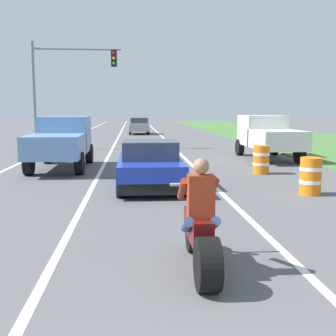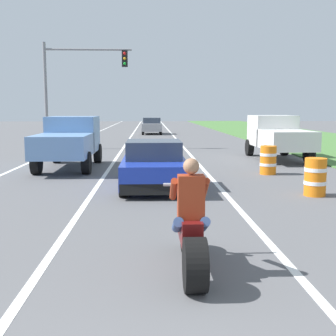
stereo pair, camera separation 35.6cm
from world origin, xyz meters
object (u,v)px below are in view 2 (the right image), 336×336
motorcycle_with_rider (191,232)px  pickup_truck_left_lane_light_blue (69,140)px  traffic_light_mast_near (73,78)px  pickup_truck_right_shoulder_white (278,135)px  construction_barrel_nearest (315,177)px  sports_car_blue (154,165)px  construction_barrel_mid (268,160)px  distant_car_far_ahead (152,126)px

motorcycle_with_rider → pickup_truck_left_lane_light_blue: 11.61m
traffic_light_mast_near → pickup_truck_left_lane_light_blue: bearing=-81.6°
pickup_truck_right_shoulder_white → construction_barrel_nearest: pickup_truck_right_shoulder_white is taller
sports_car_blue → construction_barrel_nearest: bearing=-20.4°
construction_barrel_mid → construction_barrel_nearest: bearing=-86.9°
motorcycle_with_rider → construction_barrel_nearest: size_ratio=2.21×
construction_barrel_nearest → motorcycle_with_rider: bearing=-125.6°
pickup_truck_left_lane_light_blue → pickup_truck_right_shoulder_white: (8.88, 2.51, 0.00)m
construction_barrel_nearest → construction_barrel_mid: same height
pickup_truck_left_lane_light_blue → construction_barrel_nearest: 9.41m
pickup_truck_right_shoulder_white → construction_barrel_nearest: 8.36m
sports_car_blue → construction_barrel_nearest: (4.24, -1.58, -0.13)m
motorcycle_with_rider → pickup_truck_right_shoulder_white: pickup_truck_right_shoulder_white is taller
pickup_truck_left_lane_light_blue → pickup_truck_right_shoulder_white: size_ratio=1.00×
distant_car_far_ahead → motorcycle_with_rider: bearing=-89.4°
pickup_truck_left_lane_light_blue → traffic_light_mast_near: size_ratio=0.80×
sports_car_blue → traffic_light_mast_near: (-4.45, 12.46, 3.39)m
pickup_truck_right_shoulder_white → traffic_light_mast_near: (-10.11, 5.82, 2.92)m
construction_barrel_mid → motorcycle_with_rider: bearing=-111.5°
sports_car_blue → distant_car_far_ahead: distant_car_far_ahead is taller
pickup_truck_left_lane_light_blue → construction_barrel_nearest: size_ratio=4.80×
distant_car_far_ahead → pickup_truck_left_lane_light_blue: bearing=-98.1°
traffic_light_mast_near → construction_barrel_mid: traffic_light_mast_near is taller
motorcycle_with_rider → distant_car_far_ahead: motorcycle_with_rider is taller
sports_car_blue → pickup_truck_left_lane_light_blue: size_ratio=0.90×
pickup_truck_left_lane_light_blue → construction_barrel_mid: pickup_truck_left_lane_light_blue is taller
pickup_truck_right_shoulder_white → construction_barrel_mid: pickup_truck_right_shoulder_white is taller
traffic_light_mast_near → motorcycle_with_rider: bearing=-75.8°
sports_car_blue → construction_barrel_mid: bearing=29.0°
sports_car_blue → construction_barrel_mid: (4.03, 2.23, -0.13)m
pickup_truck_left_lane_light_blue → motorcycle_with_rider: bearing=-71.6°
traffic_light_mast_near → distant_car_far_ahead: size_ratio=1.50×
traffic_light_mast_near → distant_car_far_ahead: (4.52, 14.67, -3.25)m
pickup_truck_right_shoulder_white → traffic_light_mast_near: traffic_light_mast_near is taller
sports_car_blue → pickup_truck_right_shoulder_white: 8.74m
motorcycle_with_rider → sports_car_blue: motorcycle_with_rider is taller
motorcycle_with_rider → traffic_light_mast_near: traffic_light_mast_near is taller
pickup_truck_left_lane_light_blue → construction_barrel_nearest: pickup_truck_left_lane_light_blue is taller
distant_car_far_ahead → construction_barrel_nearest: bearing=-81.7°
pickup_truck_right_shoulder_white → traffic_light_mast_near: bearing=150.1°
distant_car_far_ahead → traffic_light_mast_near: bearing=-107.1°
pickup_truck_left_lane_light_blue → construction_barrel_mid: bearing=-14.7°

